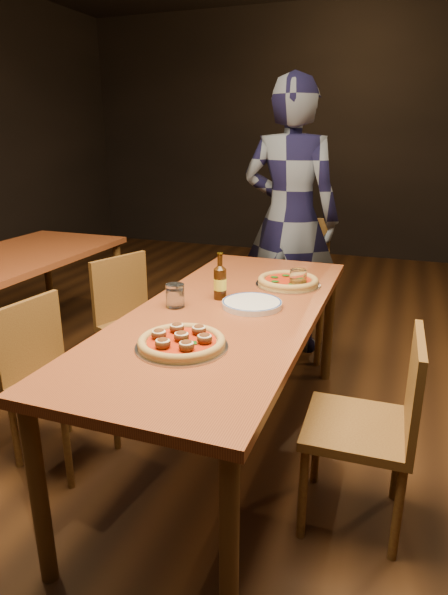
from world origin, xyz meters
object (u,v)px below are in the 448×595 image
(pizza_meatball, at_px, (182,341))
(chair_main_nw, at_px, (62,382))
(pizza_margherita, at_px, (288,281))
(plate_stack, at_px, (252,304))
(diner, at_px, (290,219))
(table_main, at_px, (228,323))
(beer_bottle, at_px, (220,283))
(chair_end, at_px, (294,286))
(chair_main_e, at_px, (357,426))
(chair_main_sw, at_px, (142,326))
(water_glass, at_px, (175,296))
(amber_glass, at_px, (298,280))

(pizza_meatball, bearing_deg, chair_main_nw, 168.51)
(pizza_margherita, relative_size, plate_stack, 1.23)
(plate_stack, height_order, diner, diner)
(table_main, distance_m, diner, 1.42)
(beer_bottle, bearing_deg, chair_end, 84.14)
(diner, bearing_deg, chair_end, 127.07)
(beer_bottle, bearing_deg, pizza_margherita, 52.52)
(table_main, xyz_separation_m, pizza_margherita, (0.17, 0.46, 0.09))
(pizza_meatball, bearing_deg, chair_main_e, 17.36)
(pizza_margherita, bearing_deg, table_main, -110.68)
(chair_main_nw, relative_size, beer_bottle, 3.68)
(chair_end, relative_size, diner, 0.52)
(chair_main_sw, bearing_deg, plate_stack, -92.79)
(table_main, relative_size, pizza_margherita, 5.84)
(table_main, height_order, pizza_margherita, pizza_margherita)
(table_main, distance_m, water_glass, 0.27)
(chair_end, bearing_deg, pizza_meatball, -98.98)
(chair_main_sw, xyz_separation_m, chair_main_e, (1.31, -0.66, 0.00))
(chair_main_e, bearing_deg, pizza_meatball, -74.19)
(chair_main_e, distance_m, pizza_margherita, 0.92)
(plate_stack, bearing_deg, chair_end, 92.87)
(chair_main_nw, height_order, water_glass, water_glass)
(chair_main_nw, distance_m, pizza_meatball, 0.79)
(chair_main_sw, bearing_deg, diner, -12.49)
(pizza_meatball, xyz_separation_m, amber_glass, (0.26, 0.86, 0.03))
(chair_main_sw, distance_m, water_glass, 0.73)
(chair_main_nw, distance_m, beer_bottle, 0.88)
(chair_main_nw, height_order, amber_glass, amber_glass)
(chair_end, height_order, diner, diner)
(pizza_meatball, xyz_separation_m, water_glass, (-0.22, 0.41, 0.03))
(table_main, bearing_deg, beer_bottle, 123.89)
(plate_stack, height_order, amber_glass, amber_glass)
(chair_main_nw, relative_size, diner, 0.43)
(chair_main_sw, distance_m, plate_stack, 0.90)
(water_glass, height_order, diner, diner)
(chair_main_sw, relative_size, plate_stack, 3.10)
(table_main, distance_m, chair_end, 1.30)
(pizza_meatball, height_order, diner, diner)
(chair_main_e, xyz_separation_m, pizza_meatball, (-0.65, -0.20, 0.34))
(pizza_meatball, distance_m, plate_stack, 0.54)
(chair_main_sw, xyz_separation_m, diner, (0.64, 1.00, 0.51))
(pizza_margherita, xyz_separation_m, plate_stack, (-0.08, -0.40, -0.01))
(table_main, xyz_separation_m, water_glass, (-0.24, -0.06, 0.13))
(diner, bearing_deg, plate_stack, 100.55)
(chair_end, bearing_deg, chair_main_e, -76.18)
(plate_stack, distance_m, water_glass, 0.36)
(water_glass, bearing_deg, chair_main_sw, 134.51)
(beer_bottle, height_order, diner, diner)
(chair_main_sw, relative_size, water_glass, 7.96)
(chair_main_e, xyz_separation_m, diner, (-0.67, 1.66, 0.51))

